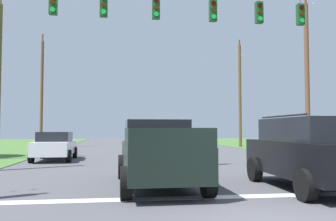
% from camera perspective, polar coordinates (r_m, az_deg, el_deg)
% --- Properties ---
extents(stop_bar_stripe, '(14.43, 0.45, 0.01)m').
position_cam_1_polar(stop_bar_stripe, '(9.21, 9.76, -13.37)').
color(stop_bar_stripe, white).
rests_on(stop_bar_stripe, ground).
extents(lane_dash_0, '(2.50, 0.15, 0.01)m').
position_cam_1_polar(lane_dash_0, '(14.98, 2.72, -9.36)').
color(lane_dash_0, white).
rests_on(lane_dash_0, ground).
extents(lane_dash_1, '(2.50, 0.15, 0.01)m').
position_cam_1_polar(lane_dash_1, '(22.17, -0.77, -7.28)').
color(lane_dash_1, white).
rests_on(lane_dash_1, ground).
extents(lane_dash_2, '(2.50, 0.15, 0.01)m').
position_cam_1_polar(lane_dash_2, '(27.03, -2.06, -6.50)').
color(lane_dash_2, white).
rests_on(lane_dash_2, ground).
extents(lane_dash_3, '(2.50, 0.15, 0.01)m').
position_cam_1_polar(lane_dash_3, '(38.67, -3.81, -5.43)').
color(lane_dash_3, white).
rests_on(lane_dash_3, ground).
extents(lane_dash_4, '(2.50, 0.15, 0.01)m').
position_cam_1_polar(lane_dash_4, '(44.44, -4.34, -5.11)').
color(lane_dash_4, white).
rests_on(lane_dash_4, ground).
extents(overhead_signal_span, '(17.09, 0.31, 8.10)m').
position_cam_1_polar(overhead_signal_span, '(15.44, 2.32, 8.49)').
color(overhead_signal_span, brown).
rests_on(overhead_signal_span, ground).
extents(pickup_truck, '(2.34, 5.43, 1.95)m').
position_cam_1_polar(pickup_truck, '(10.60, -1.57, -6.78)').
color(pickup_truck, black).
rests_on(pickup_truck, ground).
extents(suv_black, '(2.27, 4.83, 2.05)m').
position_cam_1_polar(suv_black, '(10.81, 21.61, -6.01)').
color(suv_black, black).
rests_on(suv_black, ground).
extents(distant_car_crossing_white, '(2.06, 4.32, 1.52)m').
position_cam_1_polar(distant_car_crossing_white, '(20.22, -17.56, -5.33)').
color(distant_car_crossing_white, silver).
rests_on(distant_car_crossing_white, ground).
extents(utility_pole_mid_right, '(0.29, 1.96, 10.33)m').
position_cam_1_polar(utility_pole_mid_right, '(24.05, 21.25, 5.10)').
color(utility_pole_mid_right, brown).
rests_on(utility_pole_mid_right, ground).
extents(utility_pole_far_right, '(0.27, 1.58, 10.10)m').
position_cam_1_polar(utility_pole_far_right, '(34.27, 11.37, 2.81)').
color(utility_pole_far_right, brown).
rests_on(utility_pole_far_right, ground).
extents(utility_pole_far_left, '(0.27, 1.83, 10.31)m').
position_cam_1_polar(utility_pole_far_left, '(34.21, -19.46, 3.01)').
color(utility_pole_far_left, brown).
rests_on(utility_pole_far_left, ground).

